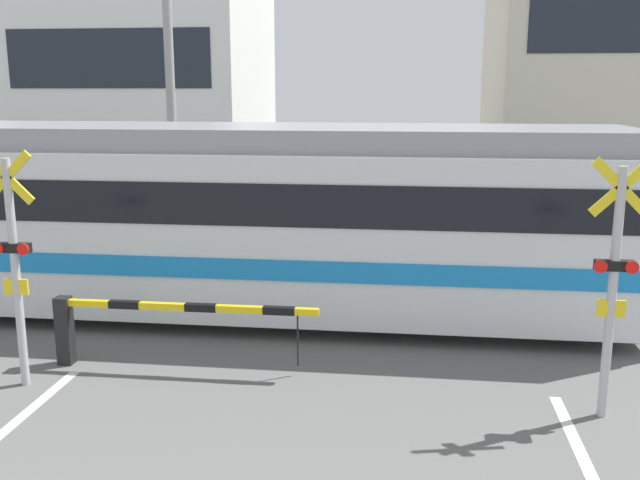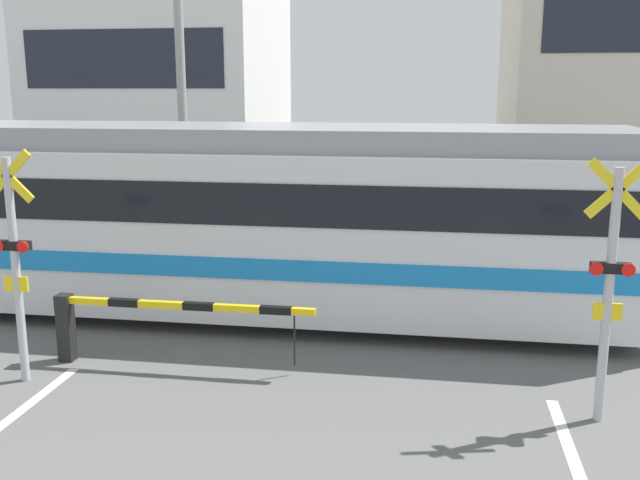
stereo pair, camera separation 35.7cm
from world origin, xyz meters
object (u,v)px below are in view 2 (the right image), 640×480
object	(u,v)px
crossing_barrier_near	(131,317)
crossing_signal_right	(610,281)
crossing_signal_left	(15,257)
crossing_barrier_far	(473,247)
commuter_train	(51,209)

from	to	relation	value
crossing_barrier_near	crossing_signal_right	world-z (taller)	crossing_signal_right
crossing_barrier_near	crossing_signal_left	bearing A→B (deg)	-147.45
crossing_barrier_near	crossing_signal_right	distance (m)	6.23
crossing_barrier_far	crossing_signal_right	distance (m)	6.19
crossing_barrier_near	crossing_barrier_far	xyz separation A→B (m)	(4.92, 5.24, 0.00)
commuter_train	crossing_signal_right	size ratio (longest dim) A/B	6.49
commuter_train	crossing_barrier_far	distance (m)	8.02
commuter_train	crossing_barrier_far	xyz separation A→B (m)	(7.52, 2.62, -1.01)
crossing_signal_left	commuter_train	bearing A→B (deg)	112.67
crossing_barrier_near	crossing_signal_left	xyz separation A→B (m)	(-1.19, -0.76, 0.99)
crossing_signal_right	crossing_barrier_far	bearing A→B (deg)	101.19
crossing_barrier_far	crossing_signal_left	world-z (taller)	crossing_signal_left
crossing_barrier_far	crossing_signal_right	size ratio (longest dim) A/B	1.20
commuter_train	crossing_signal_left	world-z (taller)	commuter_train
crossing_signal_left	crossing_barrier_near	bearing A→B (deg)	32.55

